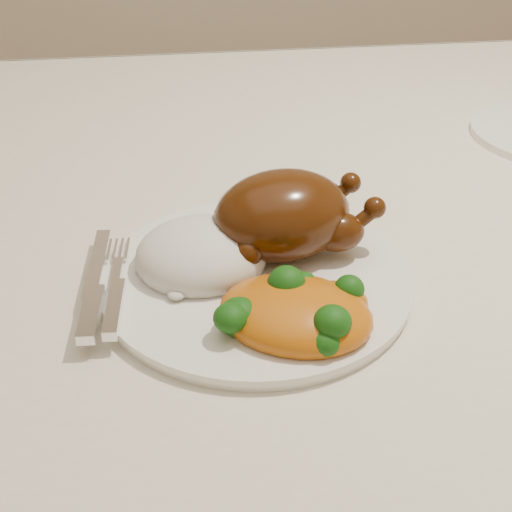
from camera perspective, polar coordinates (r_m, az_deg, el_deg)
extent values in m
cube|color=brown|center=(0.83, 8.74, 3.96)|extent=(1.60, 0.90, 0.04)
cube|color=beige|center=(0.82, 8.88, 5.42)|extent=(1.72, 1.02, 0.01)
cube|color=beige|center=(1.31, 2.70, 12.42)|extent=(1.72, 0.01, 0.18)
cylinder|color=white|center=(0.64, 0.00, -1.95)|extent=(0.35, 0.35, 0.01)
ellipsoid|color=#471F07|center=(0.65, 2.09, 3.27)|extent=(0.14, 0.12, 0.08)
ellipsoid|color=#471F07|center=(0.63, 1.36, 4.47)|extent=(0.07, 0.06, 0.03)
ellipsoid|color=#471F07|center=(0.65, 6.56, 1.94)|extent=(0.05, 0.04, 0.04)
sphere|color=#471F07|center=(0.65, 9.49, 3.82)|extent=(0.02, 0.02, 0.02)
ellipsoid|color=#471F07|center=(0.69, 4.81, 4.06)|extent=(0.05, 0.04, 0.04)
sphere|color=#471F07|center=(0.69, 7.58, 5.83)|extent=(0.02, 0.02, 0.02)
sphere|color=#471F07|center=(0.62, -0.60, 0.33)|extent=(0.03, 0.03, 0.03)
sphere|color=#471F07|center=(0.66, -2.18, 2.94)|extent=(0.03, 0.03, 0.03)
ellipsoid|color=white|center=(0.64, -4.40, -0.01)|extent=(0.12, 0.11, 0.06)
ellipsoid|color=#CF6E0D|center=(0.57, 3.16, -4.68)|extent=(0.15, 0.14, 0.04)
ellipsoid|color=#CF6E0D|center=(0.59, 6.22, -3.78)|extent=(0.06, 0.05, 0.03)
ellipsoid|color=#0B3709|center=(0.60, 3.88, -2.36)|extent=(0.02, 0.02, 0.02)
ellipsoid|color=#0B3709|center=(0.56, -1.34, -4.93)|extent=(0.03, 0.03, 0.03)
ellipsoid|color=#0B3709|center=(0.59, 7.46, -2.67)|extent=(0.03, 0.03, 0.02)
ellipsoid|color=#0B3709|center=(0.58, 2.45, -2.37)|extent=(0.03, 0.03, 0.03)
ellipsoid|color=#0B3709|center=(0.54, 5.54, -6.81)|extent=(0.03, 0.03, 0.02)
ellipsoid|color=#0B3709|center=(0.55, -2.06, -4.97)|extent=(0.03, 0.03, 0.02)
ellipsoid|color=#0B3709|center=(0.54, 6.14, -5.26)|extent=(0.03, 0.03, 0.03)
cube|color=silver|center=(0.66, -12.62, -0.53)|extent=(0.02, 0.11, 0.00)
cube|color=silver|center=(0.59, -13.06, -4.52)|extent=(0.02, 0.07, 0.01)
cube|color=silver|center=(0.59, -11.27, -4.14)|extent=(0.02, 0.07, 0.01)
cube|color=silver|center=(0.66, -11.03, -0.34)|extent=(0.02, 0.08, 0.00)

